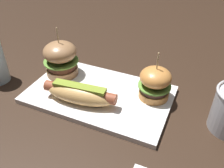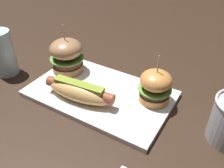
# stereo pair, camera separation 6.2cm
# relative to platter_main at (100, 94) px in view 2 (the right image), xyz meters

# --- Properties ---
(ground_plane) EXTENTS (3.00, 3.00, 0.00)m
(ground_plane) POSITION_rel_platter_main_xyz_m (0.00, 0.00, -0.01)
(ground_plane) COLOR black
(platter_main) EXTENTS (0.38, 0.23, 0.01)m
(platter_main) POSITION_rel_platter_main_xyz_m (0.00, 0.00, 0.00)
(platter_main) COLOR white
(platter_main) RESTS_ON ground
(hot_dog) EXTENTS (0.19, 0.08, 0.05)m
(hot_dog) POSITION_rel_platter_main_xyz_m (-0.03, -0.05, 0.03)
(hot_dog) COLOR tan
(hot_dog) RESTS_ON platter_main
(slider_left) EXTENTS (0.10, 0.10, 0.15)m
(slider_left) POSITION_rel_platter_main_xyz_m (-0.14, 0.04, 0.06)
(slider_left) COLOR #9D7049
(slider_left) RESTS_ON platter_main
(slider_right) EXTENTS (0.09, 0.09, 0.13)m
(slider_right) POSITION_rel_platter_main_xyz_m (0.14, 0.04, 0.05)
(slider_right) COLOR #CA823E
(slider_right) RESTS_ON platter_main
(water_glass) EXTENTS (0.07, 0.07, 0.14)m
(water_glass) POSITION_rel_platter_main_xyz_m (-0.31, -0.05, 0.06)
(water_glass) COLOR silver
(water_glass) RESTS_ON ground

